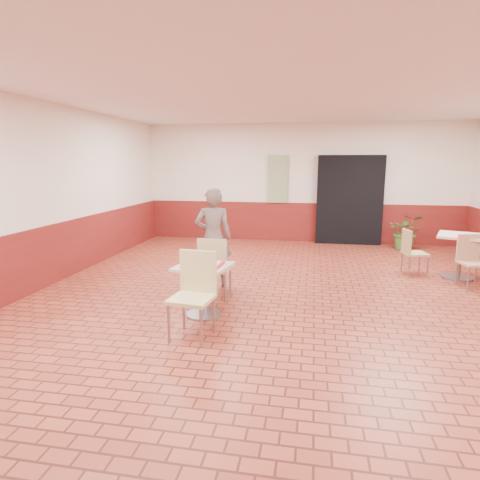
% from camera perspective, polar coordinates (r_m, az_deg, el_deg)
% --- Properties ---
extents(room_shell, '(8.01, 10.01, 3.01)m').
position_cam_1_polar(room_shell, '(5.43, 7.04, 5.38)').
color(room_shell, maroon).
rests_on(room_shell, ground).
extents(wainscot_band, '(8.00, 10.00, 1.00)m').
position_cam_1_polar(wainscot_band, '(5.62, 6.80, -4.82)').
color(wainscot_band, maroon).
rests_on(wainscot_band, ground).
extents(corridor_doorway, '(1.60, 0.22, 2.20)m').
position_cam_1_polar(corridor_doorway, '(10.36, 15.30, 5.49)').
color(corridor_doorway, black).
rests_on(corridor_doorway, ground).
extents(promo_poster, '(0.50, 0.03, 1.20)m').
position_cam_1_polar(promo_poster, '(10.39, 5.36, 8.61)').
color(promo_poster, gray).
rests_on(promo_poster, wainscot_band).
extents(main_table, '(0.66, 0.66, 0.69)m').
position_cam_1_polar(main_table, '(5.36, -5.20, -5.94)').
color(main_table, '#C4AF9D').
rests_on(main_table, ground).
extents(chair_main_front, '(0.52, 0.52, 1.00)m').
position_cam_1_polar(chair_main_front, '(4.75, -6.52, -7.03)').
color(chair_main_front, '#D8C481').
rests_on(chair_main_front, ground).
extents(chair_main_back, '(0.44, 0.44, 0.94)m').
position_cam_1_polar(chair_main_back, '(5.95, -3.69, -3.58)').
color(chair_main_back, tan).
rests_on(chair_main_back, ground).
extents(customer, '(0.66, 0.51, 1.63)m').
position_cam_1_polar(customer, '(6.54, -3.80, 0.34)').
color(customer, '#685651').
rests_on(customer, ground).
extents(serving_tray, '(0.49, 0.38, 0.03)m').
position_cam_1_polar(serving_tray, '(5.29, -5.25, -3.44)').
color(serving_tray, red).
rests_on(serving_tray, main_table).
extents(ring_donut, '(0.11, 0.11, 0.04)m').
position_cam_1_polar(ring_donut, '(5.38, -6.52, -2.87)').
color(ring_donut, '#BF8345').
rests_on(ring_donut, serving_tray).
extents(long_john_donut, '(0.15, 0.10, 0.04)m').
position_cam_1_polar(long_john_donut, '(5.21, -4.76, -3.26)').
color(long_john_donut, '#DD7340').
rests_on(long_john_donut, serving_tray).
extents(paper_cup, '(0.07, 0.07, 0.08)m').
position_cam_1_polar(paper_cup, '(5.37, -4.07, -2.58)').
color(paper_cup, silver).
rests_on(paper_cup, serving_tray).
extents(second_table, '(0.74, 0.74, 0.78)m').
position_cam_1_polar(second_table, '(8.03, 28.85, -1.13)').
color(second_table, beige).
rests_on(second_table, ground).
extents(chair_second_left, '(0.45, 0.45, 0.83)m').
position_cam_1_polar(chair_second_left, '(7.92, 23.22, -1.28)').
color(chair_second_left, tan).
rests_on(chair_second_left, ground).
extents(chair_second_front, '(0.47, 0.47, 0.86)m').
position_cam_1_polar(chair_second_front, '(7.60, 30.05, -2.23)').
color(chair_second_front, tan).
rests_on(chair_second_front, ground).
extents(potted_plant, '(0.88, 0.80, 0.84)m').
position_cam_1_polar(potted_plant, '(10.16, 22.58, 1.07)').
color(potted_plant, '#3E6E2C').
rests_on(potted_plant, ground).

